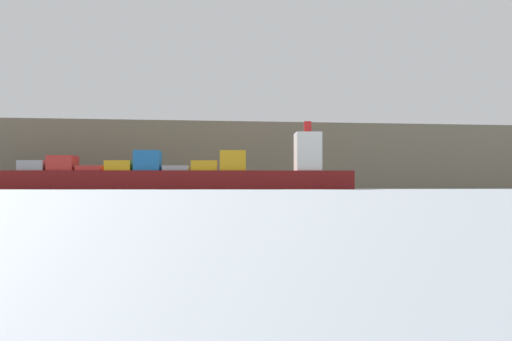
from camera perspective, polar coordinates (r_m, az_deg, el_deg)
The scene contains 2 objects.
cargo_ship at distance 548.45m, azimuth -4.39°, elevation -0.18°, with size 191.73×44.06×35.53m.
distant_headland at distance 941.60m, azimuth 12.39°, elevation 0.31°, with size 1258.05×490.35×39.70m, color #756B56.
Camera 1 is at (1.52, -8.20, 2.34)m, focal length 73.70 mm.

